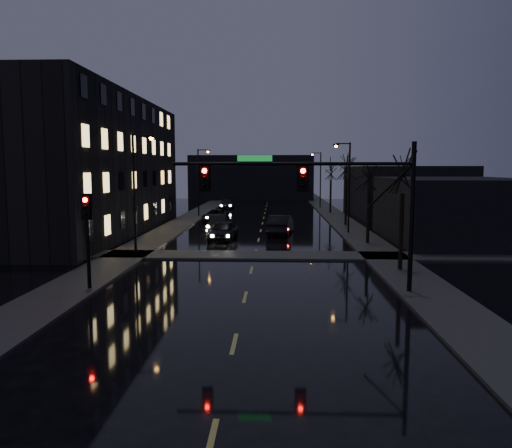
# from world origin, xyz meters

# --- Properties ---
(ground) EXTENTS (160.00, 160.00, 0.00)m
(ground) POSITION_xyz_m (0.00, 0.00, 0.00)
(ground) COLOR black
(ground) RESTS_ON ground
(sidewalk_left) EXTENTS (3.00, 140.00, 0.12)m
(sidewalk_left) POSITION_xyz_m (-8.50, 35.00, 0.06)
(sidewalk_left) COLOR #2D2D2B
(sidewalk_left) RESTS_ON ground
(sidewalk_right) EXTENTS (3.00, 140.00, 0.12)m
(sidewalk_right) POSITION_xyz_m (8.50, 35.00, 0.06)
(sidewalk_right) COLOR #2D2D2B
(sidewalk_right) RESTS_ON ground
(sidewalk_cross) EXTENTS (40.00, 3.00, 0.12)m
(sidewalk_cross) POSITION_xyz_m (0.00, 18.50, 0.06)
(sidewalk_cross) COLOR #2D2D2B
(sidewalk_cross) RESTS_ON ground
(apartment_block) EXTENTS (12.00, 30.00, 12.00)m
(apartment_block) POSITION_xyz_m (-16.50, 30.00, 6.00)
(apartment_block) COLOR black
(apartment_block) RESTS_ON ground
(commercial_right_near) EXTENTS (10.00, 14.00, 5.00)m
(commercial_right_near) POSITION_xyz_m (15.50, 26.00, 2.50)
(commercial_right_near) COLOR black
(commercial_right_near) RESTS_ON ground
(commercial_right_far) EXTENTS (12.00, 18.00, 6.00)m
(commercial_right_far) POSITION_xyz_m (17.00, 48.00, 3.00)
(commercial_right_far) COLOR black
(commercial_right_far) RESTS_ON ground
(far_block) EXTENTS (22.00, 10.00, 8.00)m
(far_block) POSITION_xyz_m (-3.00, 78.00, 4.00)
(far_block) COLOR black
(far_block) RESTS_ON ground
(signal_mast) EXTENTS (11.11, 0.41, 7.00)m
(signal_mast) POSITION_xyz_m (3.85, 9.00, 4.87)
(signal_mast) COLOR black
(signal_mast) RESTS_ON ground
(signal_pole_left) EXTENTS (0.35, 0.41, 4.53)m
(signal_pole_left) POSITION_xyz_m (-7.50, 8.99, 3.01)
(signal_pole_left) COLOR black
(signal_pole_left) RESTS_ON ground
(tree_near) EXTENTS (3.52, 3.52, 8.08)m
(tree_near) POSITION_xyz_m (8.40, 14.00, 6.22)
(tree_near) COLOR black
(tree_near) RESTS_ON ground
(tree_mid_a) EXTENTS (3.30, 3.30, 7.58)m
(tree_mid_a) POSITION_xyz_m (8.40, 24.00, 5.83)
(tree_mid_a) COLOR black
(tree_mid_a) RESTS_ON ground
(tree_mid_b) EXTENTS (3.74, 3.74, 8.59)m
(tree_mid_b) POSITION_xyz_m (8.40, 36.00, 6.61)
(tree_mid_b) COLOR black
(tree_mid_b) RESTS_ON ground
(tree_far) EXTENTS (3.43, 3.43, 7.88)m
(tree_far) POSITION_xyz_m (8.40, 50.00, 6.06)
(tree_far) COLOR black
(tree_far) RESTS_ON ground
(streetlight_l_near) EXTENTS (1.53, 0.28, 8.00)m
(streetlight_l_near) POSITION_xyz_m (-7.58, 18.00, 4.77)
(streetlight_l_near) COLOR black
(streetlight_l_near) RESTS_ON ground
(streetlight_l_far) EXTENTS (1.53, 0.28, 8.00)m
(streetlight_l_far) POSITION_xyz_m (-7.58, 45.00, 4.77)
(streetlight_l_far) COLOR black
(streetlight_l_far) RESTS_ON ground
(streetlight_r_mid) EXTENTS (1.53, 0.28, 8.00)m
(streetlight_r_mid) POSITION_xyz_m (7.58, 30.00, 4.77)
(streetlight_r_mid) COLOR black
(streetlight_r_mid) RESTS_ON ground
(streetlight_r_far) EXTENTS (1.53, 0.28, 8.00)m
(streetlight_r_far) POSITION_xyz_m (7.58, 58.00, 4.77)
(streetlight_r_far) COLOR black
(streetlight_r_far) RESTS_ON ground
(oncoming_car_a) EXTENTS (2.40, 4.83, 1.58)m
(oncoming_car_a) POSITION_xyz_m (-2.85, 25.68, 0.79)
(oncoming_car_a) COLOR black
(oncoming_car_a) RESTS_ON ground
(oncoming_car_b) EXTENTS (1.74, 4.52, 1.47)m
(oncoming_car_b) POSITION_xyz_m (-3.99, 31.70, 0.74)
(oncoming_car_b) COLOR black
(oncoming_car_b) RESTS_ON ground
(oncoming_car_c) EXTENTS (2.61, 4.99, 1.34)m
(oncoming_car_c) POSITION_xyz_m (-5.13, 39.40, 0.67)
(oncoming_car_c) COLOR black
(oncoming_car_c) RESTS_ON ground
(oncoming_car_d) EXTENTS (2.34, 5.03, 1.42)m
(oncoming_car_d) POSITION_xyz_m (-5.44, 56.12, 0.71)
(oncoming_car_d) COLOR black
(oncoming_car_d) RESTS_ON ground
(lead_car) EXTENTS (2.46, 5.34, 1.70)m
(lead_car) POSITION_xyz_m (1.80, 29.59, 0.85)
(lead_car) COLOR black
(lead_car) RESTS_ON ground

